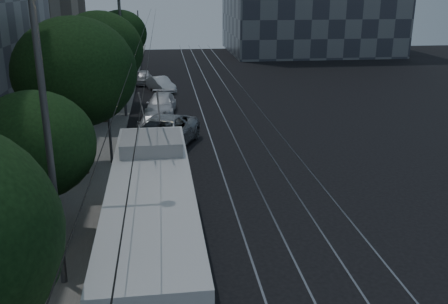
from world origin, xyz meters
TOP-DOWN VIEW (x-y plane):
  - ground at (0.00, 0.00)m, footprint 120.00×120.00m
  - sidewalk at (-7.50, 20.00)m, footprint 5.00×90.00m
  - tram_rails at (2.50, 20.00)m, footprint 4.52×90.00m
  - overhead_wires at (-4.97, 20.00)m, footprint 2.23×90.00m
  - trolleybus at (-3.00, -0.44)m, footprint 2.78×12.60m
  - pickup_silver at (-2.70, 12.32)m, footprint 5.04×7.22m
  - car_white_a at (-3.22, 15.42)m, footprint 2.46×4.56m
  - car_white_b at (-2.70, 20.74)m, footprint 2.44×5.06m
  - car_white_c at (-2.70, 29.00)m, footprint 2.76×4.08m
  - car_white_d at (-4.30, 32.83)m, footprint 1.70×3.81m
  - tree_1 at (-6.84, 1.45)m, footprint 4.07×4.07m
  - tree_2 at (-6.50, 8.59)m, footprint 5.67×5.67m
  - tree_3 at (-6.50, 18.54)m, footprint 5.63×5.63m
  - tree_4 at (-7.00, 24.00)m, footprint 4.99×4.99m
  - tree_5 at (-6.50, 36.65)m, footprint 5.17×5.17m
  - streetlamp_near at (-5.37, -1.07)m, footprint 2.39×0.44m
  - streetlamp_far at (-4.78, 20.01)m, footprint 2.51×0.44m

SIDE VIEW (x-z plane):
  - ground at x=0.00m, z-range 0.00..0.00m
  - tram_rails at x=2.50m, z-range 0.00..0.02m
  - sidewalk at x=-7.50m, z-range 0.00..0.15m
  - car_white_d at x=-4.30m, z-range 0.00..1.27m
  - car_white_c at x=-2.70m, z-range 0.00..1.27m
  - car_white_b at x=-2.70m, z-range 0.00..1.42m
  - car_white_a at x=-3.22m, z-range 0.00..1.47m
  - pickup_silver at x=-2.70m, z-range 0.00..1.83m
  - trolleybus at x=-3.00m, z-range -1.09..4.54m
  - overhead_wires at x=-4.97m, z-range 0.47..6.47m
  - tree_1 at x=-6.84m, z-range 1.00..6.70m
  - tree_5 at x=-6.50m, z-range 1.01..7.72m
  - tree_4 at x=-7.00m, z-range 1.09..7.79m
  - tree_3 at x=-6.50m, z-range 1.18..8.63m
  - tree_2 at x=-6.50m, z-range 1.27..8.95m
  - streetlamp_near at x=-5.37m, z-range 1.02..10.88m
  - streetlamp_far at x=-4.78m, z-range 1.04..11.48m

